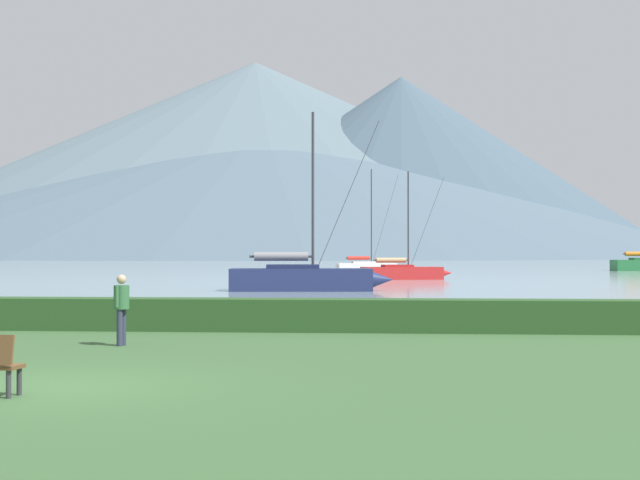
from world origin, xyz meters
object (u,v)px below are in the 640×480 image
at_px(sailboat_slip_7, 403,272).
at_px(person_standing_walker, 121,304).
at_px(sailboat_slip_2, 303,277).
at_px(sailboat_slip_3, 367,267).

bearing_deg(sailboat_slip_7, person_standing_walker, -112.37).
distance_m(sailboat_slip_2, sailboat_slip_3, 43.28).
relative_size(sailboat_slip_2, person_standing_walker, 5.91).
bearing_deg(person_standing_walker, sailboat_slip_7, 91.99).
bearing_deg(sailboat_slip_3, sailboat_slip_7, -94.98).
distance_m(sailboat_slip_3, person_standing_walker, 73.37).
relative_size(sailboat_slip_2, sailboat_slip_7, 1.19).
height_order(sailboat_slip_2, sailboat_slip_7, sailboat_slip_2).
bearing_deg(sailboat_slip_3, person_standing_walker, -106.13).
relative_size(sailboat_slip_7, person_standing_walker, 4.95).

